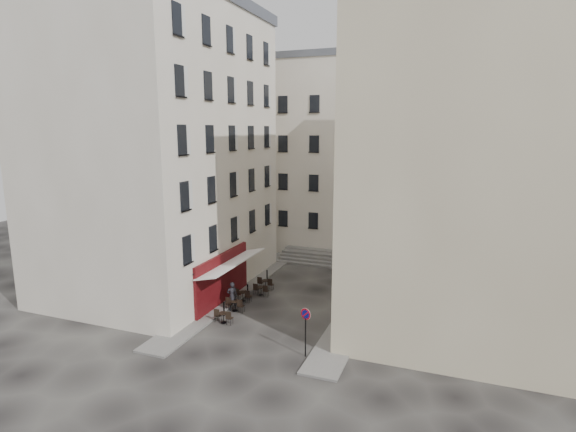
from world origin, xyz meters
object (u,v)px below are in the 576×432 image
at_px(bistro_table_a, 224,317).
at_px(pedestrian, 232,296).
at_px(no_parking_sign, 306,323).
at_px(bistro_table_b, 235,305).

relative_size(bistro_table_a, pedestrian, 0.63).
distance_m(no_parking_sign, pedestrian, 7.80).
bearing_deg(bistro_table_b, pedestrian, 151.59).
height_order(bistro_table_b, pedestrian, pedestrian).
xyz_separation_m(no_parking_sign, bistro_table_b, (-6.22, 4.06, -1.44)).
height_order(no_parking_sign, bistro_table_b, no_parking_sign).
height_order(no_parking_sign, bistro_table_a, no_parking_sign).
bearing_deg(bistro_table_a, no_parking_sign, -19.57).
bearing_deg(no_parking_sign, pedestrian, 166.21).
bearing_deg(bistro_table_b, bistro_table_a, -84.10).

